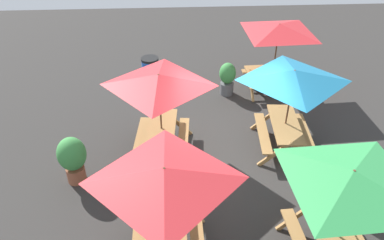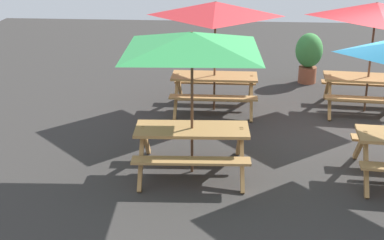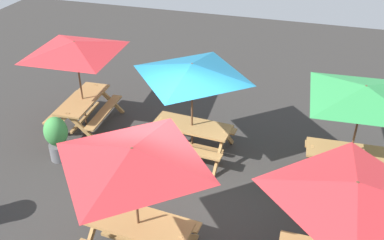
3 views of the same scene
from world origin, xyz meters
name	(u,v)px [view 1 (image 1 of 3)]	position (x,y,z in m)	size (l,w,h in m)	color
ground_plane	(227,152)	(0.00, 0.00, 0.00)	(24.00, 24.00, 0.00)	#33302D
picnic_table_0	(293,82)	(-0.16, 1.52, 1.99)	(2.15, 2.15, 2.34)	#A87A44
picnic_table_1	(350,184)	(3.31, 1.48, 1.99)	(2.82, 2.82, 2.34)	#A87A44
picnic_table_2	(165,182)	(3.08, -1.56, 1.99)	(2.00, 2.00, 2.34)	#A87A44
picnic_table_3	(159,86)	(-0.14, -1.70, 1.99)	(2.16, 2.16, 2.34)	#A87A44
picnic_table_4	(278,33)	(-3.20, 1.93, 1.99)	(2.83, 2.83, 2.34)	#A87A44
trash_bin_blue	(150,71)	(-3.82, -2.11, 0.49)	(0.59, 0.59, 0.98)	blue
potted_plant_0	(72,157)	(0.83, -3.75, 0.71)	(0.66, 0.66, 1.24)	#935138
potted_plant_1	(227,78)	(-3.03, 0.40, 0.60)	(0.53, 0.53, 1.10)	#59595B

